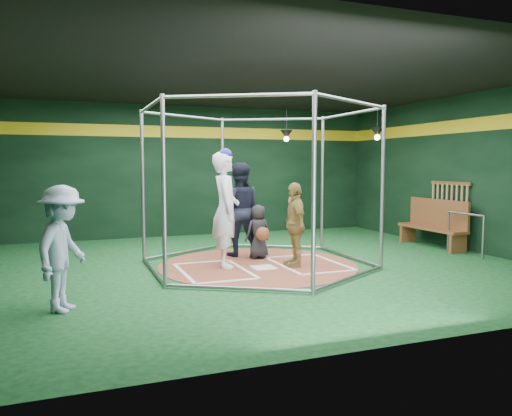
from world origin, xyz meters
name	(u,v)px	position (x,y,z in m)	size (l,w,h in m)	color
room_shell	(258,174)	(0.00, 0.01, 1.75)	(10.10, 9.10, 3.53)	#0D3B18
clay_disc	(258,265)	(0.00, 0.00, 0.01)	(3.80, 3.80, 0.01)	brown
home_plate	(264,267)	(0.00, -0.30, 0.02)	(0.43, 0.43, 0.01)	white
batter_box_left	(214,271)	(-0.95, -0.25, 0.02)	(1.17, 1.77, 0.01)	white
batter_box_right	(308,263)	(0.95, -0.25, 0.02)	(1.17, 1.77, 0.01)	white
batting_cage	(258,187)	(0.00, 0.00, 1.50)	(4.05, 4.67, 3.00)	gray
bat_rack	(449,203)	(4.93, 0.40, 1.05)	(0.07, 1.25, 0.98)	brown
pendant_lamp_near	(286,135)	(2.20, 3.60, 2.74)	(0.34, 0.34, 0.90)	black
pendant_lamp_far	(377,132)	(4.00, 2.00, 2.74)	(0.34, 0.34, 0.90)	black
batter_figure	(226,209)	(-0.62, 0.08, 1.11)	(0.68, 0.88, 2.22)	white
visitor_leopard	(295,224)	(0.61, -0.34, 0.80)	(0.93, 0.39, 1.59)	tan
catcher_figure	(259,232)	(0.25, 0.61, 0.56)	(0.58, 0.60, 1.10)	black
umpire	(239,209)	(-0.02, 1.06, 0.99)	(0.95, 0.74, 1.96)	black
bystander_blue	(63,249)	(-3.46, -1.89, 0.83)	(1.08, 0.62, 1.67)	#A4B9D9
dugout_bench	(435,223)	(4.64, 0.54, 0.57)	(0.45, 1.93, 1.12)	brown
steel_railing	(465,227)	(4.55, -0.52, 0.61)	(0.05, 1.05, 0.91)	gray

